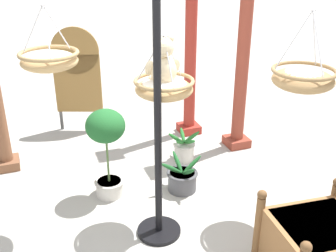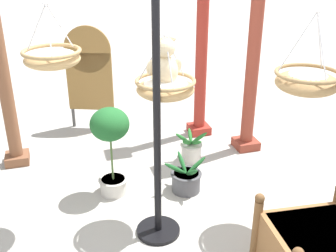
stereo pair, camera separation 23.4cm
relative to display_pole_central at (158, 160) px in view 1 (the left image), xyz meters
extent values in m
plane|color=#ADAAA3|center=(0.11, -0.04, -0.83)|extent=(40.00, 40.00, 0.00)
cylinder|color=black|center=(0.00, 0.00, 0.45)|extent=(0.07, 0.07, 2.57)
cylinder|color=black|center=(0.00, 0.00, -0.81)|extent=(0.44, 0.44, 0.04)
ellipsoid|color=tan|center=(0.15, 0.25, 0.60)|extent=(0.55, 0.55, 0.17)
torus|color=#97794E|center=(0.15, 0.25, 0.68)|extent=(0.57, 0.57, 0.04)
ellipsoid|color=silver|center=(0.15, 0.25, 0.62)|extent=(0.48, 0.48, 0.14)
cylinder|color=#B7B7BC|center=(0.26, 0.31, 0.90)|extent=(0.23, 0.14, 0.43)
cylinder|color=#B7B7BC|center=(0.04, 0.31, 0.90)|extent=(0.23, 0.14, 0.43)
cylinder|color=#B7B7BC|center=(0.15, 0.12, 0.90)|extent=(0.01, 0.26, 0.43)
torus|color=#B7B7BC|center=(0.15, 0.25, 1.11)|extent=(0.06, 0.06, 0.01)
ellipsoid|color=beige|center=(0.15, 0.26, 0.77)|extent=(0.25, 0.21, 0.29)
sphere|color=beige|center=(0.15, 0.26, 1.00)|extent=(0.23, 0.23, 0.19)
ellipsoid|color=beige|center=(0.15, 0.33, 0.98)|extent=(0.10, 0.09, 0.06)
sphere|color=black|center=(0.15, 0.36, 0.99)|extent=(0.03, 0.03, 0.03)
sphere|color=beige|center=(0.08, 0.26, 1.07)|extent=(0.07, 0.07, 0.07)
sphere|color=beige|center=(0.22, 0.26, 1.07)|extent=(0.07, 0.07, 0.07)
ellipsoid|color=beige|center=(0.02, 0.29, 0.81)|extent=(0.08, 0.14, 0.18)
ellipsoid|color=beige|center=(0.28, 0.29, 0.81)|extent=(0.08, 0.14, 0.18)
ellipsoid|color=beige|center=(0.08, 0.36, 0.67)|extent=(0.09, 0.17, 0.09)
ellipsoid|color=beige|center=(0.22, 0.36, 0.67)|extent=(0.09, 0.17, 0.09)
ellipsoid|color=tan|center=(-0.84, 0.49, 0.90)|extent=(0.50, 0.50, 0.16)
torus|color=#97794E|center=(-0.84, 0.49, 0.97)|extent=(0.53, 0.53, 0.04)
ellipsoid|color=silver|center=(-0.84, 0.49, 0.92)|extent=(0.44, 0.44, 0.13)
cylinder|color=#B7B7BC|center=(-0.73, 0.55, 1.18)|extent=(0.22, 0.13, 0.42)
cylinder|color=#B7B7BC|center=(-0.94, 0.55, 1.18)|extent=(0.22, 0.13, 0.42)
cylinder|color=#B7B7BC|center=(-0.84, 0.38, 1.18)|extent=(0.01, 0.24, 0.42)
torus|color=#B7B7BC|center=(-0.84, 0.49, 1.39)|extent=(0.06, 0.06, 0.01)
ellipsoid|color=#A37F51|center=(1.38, -0.17, 0.68)|extent=(0.58, 0.58, 0.20)
torus|color=olive|center=(1.38, -0.17, 0.77)|extent=(0.60, 0.60, 0.04)
ellipsoid|color=silver|center=(1.38, -0.17, 0.70)|extent=(0.51, 0.51, 0.16)
cylinder|color=#B7B7BC|center=(1.49, -0.10, 1.05)|extent=(0.25, 0.15, 0.55)
cylinder|color=#B7B7BC|center=(1.26, -0.10, 1.05)|extent=(0.25, 0.15, 0.55)
cylinder|color=#B7B7BC|center=(1.38, -0.30, 1.05)|extent=(0.01, 0.28, 0.55)
torus|color=#B7B7BC|center=(1.38, -0.17, 1.32)|extent=(0.06, 0.06, 0.01)
cube|color=brown|center=(-1.43, 1.90, -0.77)|extent=(0.30, 0.30, 0.12)
cylinder|color=#9E2D23|center=(1.20, 2.11, 0.54)|extent=(0.17, 0.17, 2.75)
cube|color=#9E2D23|center=(1.20, 2.11, -0.77)|extent=(0.30, 0.30, 0.12)
cylinder|color=brown|center=(1.68, 1.45, 0.49)|extent=(0.17, 0.17, 2.65)
cube|color=brown|center=(1.68, 1.45, -0.77)|extent=(0.31, 0.31, 0.12)
cube|color=olive|center=(1.10, -1.00, -0.56)|extent=(0.82, 0.76, 0.54)
cube|color=#382819|center=(1.10, -1.00, -0.32)|extent=(0.72, 0.67, 0.06)
cylinder|color=brown|center=(0.75, -0.62, -0.51)|extent=(0.08, 0.08, 0.64)
cylinder|color=brown|center=(1.51, -0.68, -0.51)|extent=(0.08, 0.08, 0.64)
sphere|color=brown|center=(0.75, -0.62, -0.16)|extent=(0.09, 0.09, 0.09)
sphere|color=brown|center=(0.69, -1.31, -0.16)|extent=(0.09, 0.09, 0.09)
cylinder|color=#4C4C51|center=(0.51, 0.65, -0.72)|extent=(0.33, 0.33, 0.23)
torus|color=#444449|center=(0.51, 0.65, -0.61)|extent=(0.37, 0.37, 0.03)
cylinder|color=#382819|center=(0.51, 0.65, -0.62)|extent=(0.29, 0.29, 0.03)
ellipsoid|color=#1E5B28|center=(0.63, 0.66, -0.53)|extent=(0.28, 0.08, 0.23)
ellipsoid|color=#1E5B28|center=(0.50, 0.77, -0.53)|extent=(0.07, 0.29, 0.22)
ellipsoid|color=#1E5B28|center=(0.38, 0.65, -0.53)|extent=(0.29, 0.06, 0.21)
ellipsoid|color=#1E5B28|center=(0.53, 0.53, -0.53)|extent=(0.10, 0.28, 0.23)
cylinder|color=beige|center=(-0.32, 0.84, -0.74)|extent=(0.31, 0.31, 0.18)
torus|color=#BCB7AE|center=(-0.32, 0.84, -0.66)|extent=(0.35, 0.35, 0.03)
cylinder|color=#382819|center=(-0.32, 0.84, -0.67)|extent=(0.27, 0.27, 0.03)
cylinder|color=#4C6B38|center=(-0.32, 0.84, -0.39)|extent=(0.02, 0.02, 0.52)
ellipsoid|color=#1E5B28|center=(-0.32, 0.84, 0.04)|extent=(0.43, 0.43, 0.37)
cylinder|color=beige|center=(0.80, 1.31, -0.71)|extent=(0.26, 0.26, 0.24)
torus|color=#BCB7AE|center=(0.80, 1.31, -0.60)|extent=(0.30, 0.30, 0.03)
cylinder|color=#382819|center=(0.80, 1.31, -0.61)|extent=(0.23, 0.23, 0.03)
ellipsoid|color=#28702D|center=(0.92, 1.33, -0.52)|extent=(0.25, 0.07, 0.16)
ellipsoid|color=#28702D|center=(0.82, 1.43, -0.52)|extent=(0.09, 0.25, 0.16)
ellipsoid|color=#28702D|center=(0.71, 1.36, -0.53)|extent=(0.24, 0.15, 0.18)
ellipsoid|color=#28702D|center=(0.72, 1.24, -0.52)|extent=(0.22, 0.20, 0.16)
ellipsoid|color=#28702D|center=(0.83, 1.21, -0.52)|extent=(0.11, 0.25, 0.16)
cube|color=olive|center=(-0.33, 2.77, -0.09)|extent=(0.67, 0.28, 0.89)
cylinder|color=olive|center=(-0.33, 2.77, 0.41)|extent=(0.67, 0.28, 0.70)
cylinder|color=#4C4C4C|center=(-0.62, 2.88, -0.68)|extent=(0.05, 0.05, 0.30)
cylinder|color=#4C4C4C|center=(-0.04, 2.66, -0.68)|extent=(0.05, 0.05, 0.30)
camera|label=1|loc=(-1.06, -3.19, 1.89)|focal=44.06mm
camera|label=2|loc=(-0.84, -3.26, 1.89)|focal=44.06mm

